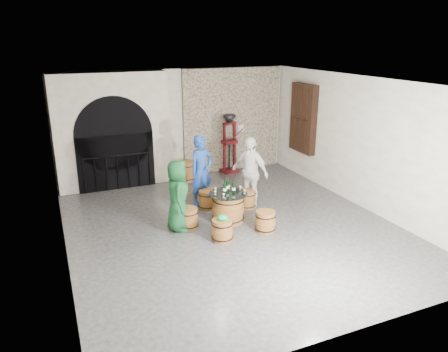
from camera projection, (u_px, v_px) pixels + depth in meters
name	position (u px, v px, depth m)	size (l,w,h in m)	color
ground	(231.00, 226.00, 9.60)	(8.00, 8.00, 0.00)	#2B2C2E
wall_back	(176.00, 124.00, 12.59)	(8.00, 8.00, 0.00)	silver
wall_front	(354.00, 234.00, 5.60)	(8.00, 8.00, 0.00)	silver
wall_left	(57.00, 178.00, 7.79)	(8.00, 8.00, 0.00)	silver
wall_right	(361.00, 143.00, 10.40)	(8.00, 8.00, 0.00)	silver
ceiling	(231.00, 82.00, 8.59)	(8.00, 8.00, 0.00)	beige
stone_facing_panel	(232.00, 120.00, 13.21)	(3.20, 0.12, 3.18)	tan
arched_opening	(113.00, 132.00, 11.66)	(3.10, 0.60, 3.19)	silver
shuttered_window	(303.00, 118.00, 12.39)	(0.23, 1.10, 2.00)	black
barrel_table	(228.00, 208.00, 9.73)	(0.89, 0.89, 0.69)	olive
barrel_stool_left	(188.00, 218.00, 9.44)	(0.46, 0.46, 0.47)	olive
barrel_stool_far	(207.00, 199.00, 10.54)	(0.46, 0.46, 0.47)	olive
barrel_stool_right	(247.00, 199.00, 10.56)	(0.46, 0.46, 0.47)	olive
barrel_stool_near_right	(265.00, 221.00, 9.27)	(0.46, 0.46, 0.47)	olive
barrel_stool_near_left	(222.00, 230.00, 8.86)	(0.46, 0.46, 0.47)	olive
green_cap	(222.00, 218.00, 8.77)	(0.25, 0.21, 0.12)	#0E9C49
person_green	(178.00, 196.00, 9.19)	(0.78, 0.51, 1.59)	#124321
person_blue	(202.00, 171.00, 10.55)	(0.66, 0.43, 1.80)	navy
person_white	(250.00, 172.00, 10.48)	(1.04, 0.43, 1.78)	silver
wine_bottle_left	(225.00, 188.00, 9.57)	(0.08, 0.08, 0.32)	black
wine_bottle_center	(234.00, 188.00, 9.61)	(0.08, 0.08, 0.32)	black
wine_bottle_right	(227.00, 186.00, 9.73)	(0.08, 0.08, 0.32)	black
tasting_glass_a	(224.00, 195.00, 9.37)	(0.05, 0.05, 0.10)	#AE6521
tasting_glass_b	(240.00, 188.00, 9.83)	(0.05, 0.05, 0.10)	#AE6521
tasting_glass_c	(215.00, 190.00, 9.72)	(0.05, 0.05, 0.10)	#AE6521
tasting_glass_d	(229.00, 187.00, 9.89)	(0.05, 0.05, 0.10)	#AE6521
tasting_glass_e	(245.00, 191.00, 9.60)	(0.05, 0.05, 0.10)	#AE6521
tasting_glass_f	(215.00, 193.00, 9.53)	(0.05, 0.05, 0.10)	#AE6521
side_barrel	(188.00, 171.00, 12.49)	(0.45, 0.45, 0.60)	olive
corking_press	(229.00, 139.00, 13.09)	(0.78, 0.49, 1.82)	#4E0D14
control_box	(240.00, 128.00, 13.31)	(0.18, 0.10, 0.22)	silver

